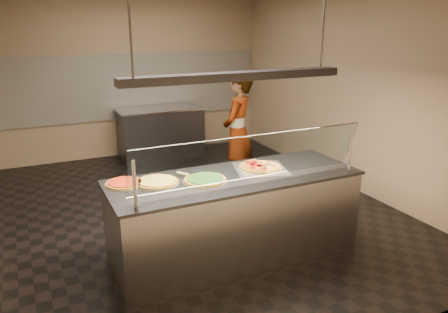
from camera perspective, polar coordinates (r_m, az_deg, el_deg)
name	(u,v)px	position (r m, az deg, el deg)	size (l,w,h in m)	color
ground	(195,210)	(6.03, -3.84, -6.96)	(5.00, 6.00, 0.02)	black
wall_back	(133,75)	(8.44, -11.74, 10.35)	(5.00, 0.02, 3.00)	#9A7F63
wall_front	(356,170)	(3.06, 16.86, -1.69)	(5.00, 0.02, 3.00)	#9A7F63
wall_right	(348,88)	(6.89, 15.92, 8.60)	(0.02, 6.00, 3.00)	#9A7F63
tile_band	(135,86)	(8.43, -11.61, 8.99)	(4.90, 0.02, 1.20)	silver
serving_counter	(235,217)	(4.68, 1.43, -7.92)	(2.62, 0.94, 0.93)	#B7B7BC
sneeze_guard	(252,158)	(4.12, 3.65, -0.14)	(2.38, 0.18, 0.54)	#B7B7BC
perforated_tray	(260,168)	(4.73, 4.77, -1.55)	(0.66, 0.66, 0.01)	silver
half_pizza_pepperoni	(252,167)	(4.67, 3.64, -1.41)	(0.33, 0.49, 0.05)	#8C5D1D
half_pizza_sausage	(269,165)	(4.78, 5.89, -1.14)	(0.33, 0.49, 0.04)	#8C5D1D
pizza_spinach	(205,179)	(4.36, -2.51, -3.00)	(0.45, 0.45, 0.03)	silver
pizza_cheese	(157,181)	(4.36, -8.78, -3.24)	(0.45, 0.45, 0.03)	silver
pizza_tomato	(125,183)	(4.38, -12.82, -3.39)	(0.40, 0.40, 0.03)	silver
pizza_spatula	(188,173)	(4.51, -4.68, -2.19)	(0.27, 0.19, 0.02)	#B7B7BC
prep_table	(161,133)	(8.27, -8.25, 3.11)	(1.54, 0.74, 0.93)	#3E3E44
worker	(238,133)	(6.43, 1.81, 3.13)	(0.65, 0.43, 1.78)	#3E3A44
heat_lamp_housing	(236,76)	(4.27, 1.57, 10.44)	(2.30, 0.18, 0.08)	#3E3E44
lamp_rod_left	(129,16)	(3.89, -12.27, 17.47)	(0.02, 0.02, 1.01)	#B7B7BC
lamp_rod_right	(324,17)	(4.78, 12.92, 17.30)	(0.02, 0.02, 1.01)	#B7B7BC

